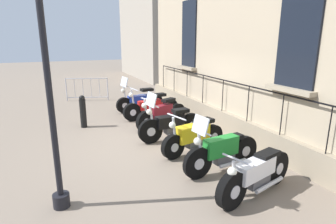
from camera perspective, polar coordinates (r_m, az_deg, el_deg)
The scene contains 12 objects.
ground_plane at distance 7.99m, azimuth -0.97°, elevation -5.66°, with size 60.00×60.00×0.00m, color gray.
building_facade at distance 8.65m, azimuth 14.18°, elevation 17.71°, with size 0.82×11.23×6.78m.
motorcycle_blue at distance 11.01m, azimuth -5.82°, elevation 2.33°, with size 1.95×0.70×1.38m.
motorcycle_red at distance 10.01m, azimuth -3.44°, elevation 1.01°, with size 2.15×0.66×1.13m.
motorcycle_maroon at distance 9.06m, azimuth -1.25°, elevation -0.42°, with size 2.01×0.97×1.02m.
motorcycle_black at distance 7.86m, azimuth 0.58°, elevation -2.54°, with size 1.99×0.67×1.40m.
motorcycle_yellow at distance 7.01m, azimuth 5.26°, elevation -5.02°, with size 1.89×0.74×1.05m.
motorcycle_green at distance 6.13m, azimuth 10.89°, elevation -7.97°, with size 1.98×0.53×1.32m.
motorcycle_white at distance 5.43m, azimuth 17.52°, elevation -12.05°, with size 2.01×0.80×0.88m.
lamppost at distance 4.60m, azimuth -24.17°, elevation 14.03°, with size 0.31×1.01×3.98m.
crowd_barrier at distance 13.31m, azimuth -16.19°, elevation 4.64°, with size 1.80×0.66×1.05m.
bollard at distance 9.33m, azimuth -16.97°, elevation 0.13°, with size 0.20×0.20×1.05m.
Camera 1 is at (2.82, 6.93, 2.82)m, focal length 29.85 mm.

